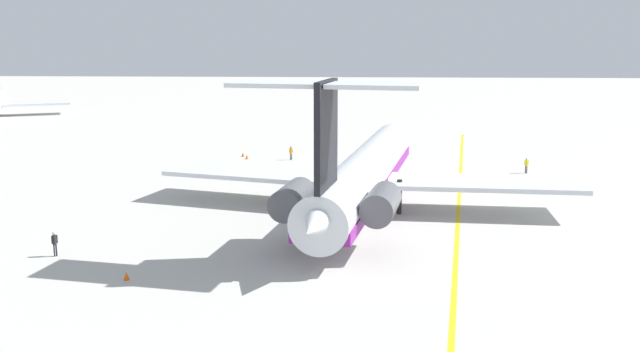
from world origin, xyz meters
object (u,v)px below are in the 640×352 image
(safety_cone_tail, at_px, (247,157))
(main_jetliner, at_px, (363,174))
(ground_crew_near_tail, at_px, (55,241))
(safety_cone_nose, at_px, (126,276))
(ground_crew_near_nose, at_px, (526,163))
(ground_crew_portside, at_px, (291,151))
(safety_cone_wingtip, at_px, (243,155))

(safety_cone_tail, bearing_deg, main_jetliner, -151.01)
(ground_crew_near_tail, bearing_deg, safety_cone_nose, 7.94)
(safety_cone_tail, bearing_deg, ground_crew_near_nose, -102.78)
(main_jetliner, distance_m, ground_crew_portside, 27.00)
(safety_cone_tail, bearing_deg, ground_crew_portside, -93.20)
(main_jetliner, distance_m, ground_crew_near_nose, 26.01)
(ground_crew_near_nose, bearing_deg, main_jetliner, -39.29)
(safety_cone_wingtip, relative_size, safety_cone_tail, 1.00)
(main_jetliner, xyz_separation_m, ground_crew_near_tail, (-13.84, 21.39, -2.22))
(main_jetliner, xyz_separation_m, ground_crew_near_nose, (18.38, -18.27, -2.24))
(safety_cone_nose, height_order, safety_cone_tail, same)
(ground_crew_near_nose, distance_m, ground_crew_near_tail, 51.09)
(main_jetliner, bearing_deg, safety_cone_wingtip, 38.41)
(ground_crew_near_tail, relative_size, safety_cone_nose, 3.24)
(ground_crew_near_nose, distance_m, safety_cone_wingtip, 34.55)
(safety_cone_wingtip, bearing_deg, safety_cone_nose, -179.81)
(main_jetliner, distance_m, safety_cone_nose, 23.79)
(ground_crew_portside, bearing_deg, ground_crew_near_nose, 76.37)
(safety_cone_wingtip, xyz_separation_m, safety_cone_tail, (-1.72, -0.78, 0.00))
(ground_crew_near_nose, bearing_deg, safety_cone_tail, -97.25)
(ground_crew_portside, relative_size, safety_cone_nose, 3.08)
(ground_crew_portside, height_order, safety_cone_nose, ground_crew_portside)
(ground_crew_near_nose, relative_size, safety_cone_wingtip, 3.18)
(main_jetliner, bearing_deg, safety_cone_nose, 150.56)
(ground_crew_near_nose, distance_m, ground_crew_portside, 27.91)
(main_jetliner, bearing_deg, ground_crew_near_nose, -35.11)
(main_jetliner, relative_size, safety_cone_nose, 76.52)
(main_jetliner, bearing_deg, ground_crew_portside, 28.64)
(safety_cone_wingtip, bearing_deg, ground_crew_near_tail, 171.28)
(ground_crew_near_nose, relative_size, ground_crew_portside, 1.04)
(ground_crew_portside, bearing_deg, safety_cone_tail, -92.15)
(safety_cone_wingtip, height_order, safety_cone_tail, same)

